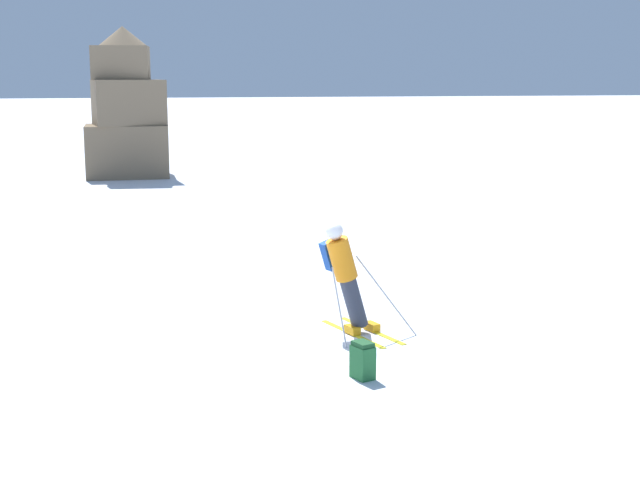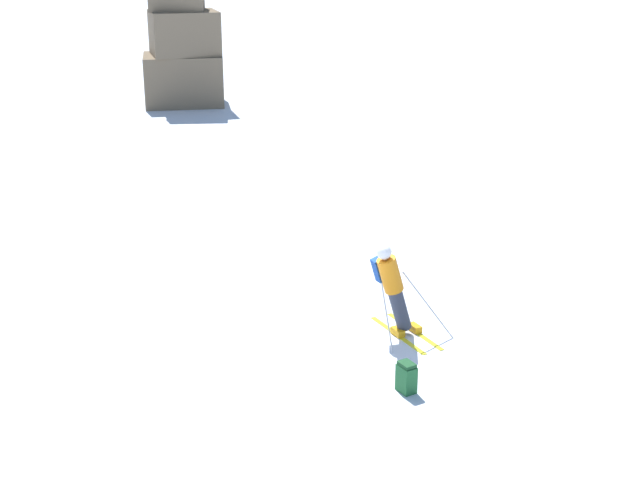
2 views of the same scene
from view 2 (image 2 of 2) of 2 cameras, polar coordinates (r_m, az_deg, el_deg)
The scene contains 4 objects.
ground_plane at distance 15.86m, azimuth 0.89°, elevation -6.34°, with size 300.00×300.00×0.00m, color white.
skier at distance 15.60m, azimuth 4.65°, elevation -2.85°, with size 1.47×1.78×1.82m.
rock_pillar at distance 37.26m, azimuth -8.81°, elevation 12.26°, with size 3.13×2.75×5.79m.
spare_backpack at distance 14.12m, azimuth 5.55°, elevation -8.75°, with size 0.31×0.36×0.50m.
Camera 2 is at (-2.61, -14.05, 6.87)m, focal length 50.00 mm.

